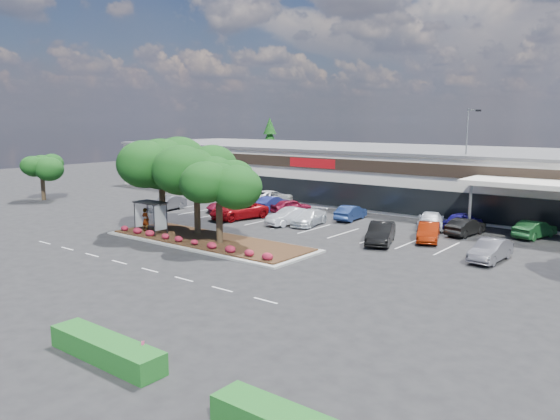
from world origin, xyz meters
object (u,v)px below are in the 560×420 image
Objects in this scene: car_0 at (167,203)px; car_1 at (230,205)px; light_pole at (466,170)px; survey_stake at (143,350)px.

car_0 is 6.85m from car_1.
light_pole is 30.46m from car_0.
car_1 is (-22.18, 28.47, 0.01)m from survey_stake.
survey_stake is 37.76m from car_0.
light_pole is 39.87m from survey_stake.
car_1 is at bearing 127.92° from survey_stake.
light_pole is 23.70m from car_1.
car_0 is at bearing 138.23° from survey_stake.
car_0 reaches higher than car_1.
car_0 is at bearing -151.36° from light_pole.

